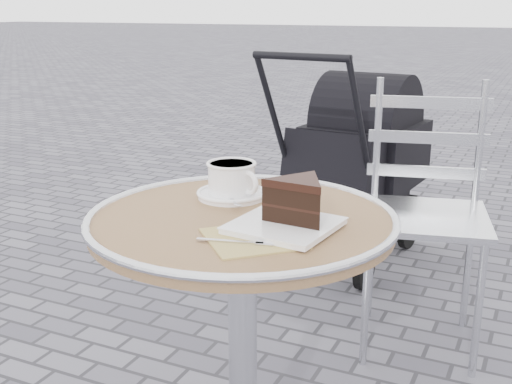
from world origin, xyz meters
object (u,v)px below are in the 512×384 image
at_px(cappuccino_set, 232,182).
at_px(bistro_chair, 426,183).
at_px(cafe_table, 242,282).
at_px(cake_plate_set, 294,206).
at_px(baby_stroller, 356,165).

xyz_separation_m(cappuccino_set, bistro_chair, (0.33, 0.88, -0.18)).
xyz_separation_m(cafe_table, cake_plate_set, (0.14, -0.03, 0.22)).
height_order(cafe_table, cake_plate_set, cake_plate_set).
height_order(cafe_table, bistro_chair, bistro_chair).
relative_size(cappuccino_set, cake_plate_set, 0.55).
distance_m(cappuccino_set, cake_plate_set, 0.28).
bearing_deg(cafe_table, cappuccino_set, 125.12).
distance_m(cafe_table, cake_plate_set, 0.26).
distance_m(cake_plate_set, baby_stroller, 1.77).
bearing_deg(cappuccino_set, bistro_chair, 90.60).
bearing_deg(bistro_chair, baby_stroller, 111.37).
relative_size(cappuccino_set, bistro_chair, 0.20).
relative_size(cafe_table, bistro_chair, 0.78).
bearing_deg(cafe_table, bistro_chair, 76.62).
xyz_separation_m(cafe_table, cappuccino_set, (-0.09, 0.13, 0.20)).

